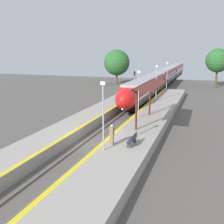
% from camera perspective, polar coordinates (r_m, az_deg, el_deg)
% --- Properties ---
extents(ground_plane, '(120.00, 120.00, 0.00)m').
position_cam_1_polar(ground_plane, '(25.87, -4.03, -6.42)').
color(ground_plane, '#56514C').
extents(rail_left, '(0.08, 90.00, 0.15)m').
position_cam_1_polar(rail_left, '(26.12, -5.49, -6.09)').
color(rail_left, slate).
rests_on(rail_left, ground_plane).
extents(rail_right, '(0.08, 90.00, 0.15)m').
position_cam_1_polar(rail_right, '(25.59, -2.53, -6.44)').
color(rail_right, slate).
rests_on(rail_right, ground_plane).
extents(train, '(2.73, 68.80, 3.87)m').
position_cam_1_polar(train, '(66.95, 10.57, 7.06)').
color(train, black).
rests_on(train, ground_plane).
extents(platform_right, '(4.07, 64.00, 0.98)m').
position_cam_1_polar(platform_right, '(24.58, 4.04, -6.26)').
color(platform_right, '#9E998E').
rests_on(platform_right, ground_plane).
extents(platform_left, '(3.29, 64.00, 0.98)m').
position_cam_1_polar(platform_left, '(27.14, -10.57, -4.62)').
color(platform_left, '#9E998E').
rests_on(platform_left, ground_plane).
extents(platform_bench, '(0.44, 1.79, 0.89)m').
position_cam_1_polar(platform_bench, '(22.36, 4.20, -5.57)').
color(platform_bench, '#2D333D').
rests_on(platform_bench, platform_right).
extents(person_waiting, '(0.36, 0.22, 1.69)m').
position_cam_1_polar(person_waiting, '(22.21, -0.05, -4.59)').
color(person_waiting, '#7F6647').
rests_on(person_waiting, platform_right).
extents(railway_signal, '(0.28, 0.28, 4.68)m').
position_cam_1_polar(railway_signal, '(49.58, 4.57, 6.09)').
color(railway_signal, '#59595E').
rests_on(railway_signal, ground_plane).
extents(lamppost_near, '(0.36, 0.20, 5.21)m').
position_cam_1_polar(lamppost_near, '(20.52, -1.80, 0.06)').
color(lamppost_near, '#9E9EA3').
rests_on(lamppost_near, platform_right).
extents(lamppost_mid, '(0.36, 0.20, 5.21)m').
position_cam_1_polar(lamppost_mid, '(30.97, 5.43, 4.27)').
color(lamppost_mid, '#9E9EA3').
rests_on(lamppost_mid, platform_right).
extents(lamppost_far, '(0.36, 0.20, 5.21)m').
position_cam_1_polar(lamppost_far, '(41.75, 9.00, 6.31)').
color(lamppost_far, '#9E9EA3').
rests_on(lamppost_far, platform_right).
extents(lamppost_farthest, '(0.36, 0.20, 5.21)m').
position_cam_1_polar(lamppost_farthest, '(52.66, 11.11, 7.50)').
color(lamppost_farthest, '#9E9EA3').
rests_on(lamppost_farthest, platform_right).
extents(station_canopy, '(2.02, 9.45, 4.04)m').
position_cam_1_polar(station_canopy, '(29.01, 7.65, 5.14)').
color(station_canopy, '#511E19').
rests_on(station_canopy, platform_right).
extents(background_tree_left, '(6.31, 6.31, 8.43)m').
position_cam_1_polar(background_tree_left, '(69.87, 0.97, 9.99)').
color(background_tree_left, brown).
rests_on(background_tree_left, ground_plane).
extents(background_tree_right, '(5.24, 5.24, 8.66)m').
position_cam_1_polar(background_tree_right, '(67.12, 20.69, 9.74)').
color(background_tree_right, brown).
rests_on(background_tree_right, ground_plane).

